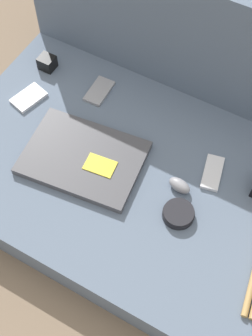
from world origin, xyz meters
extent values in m
plane|color=#7A6651|center=(0.00, 0.00, 0.00)|extent=(8.00, 8.00, 0.00)
cube|color=slate|center=(0.00, 0.00, 0.06)|extent=(1.12, 0.71, 0.12)
cube|color=slate|center=(0.00, 0.46, 0.26)|extent=(1.12, 0.20, 0.52)
cube|color=#47474C|center=(-0.13, -0.03, 0.13)|extent=(0.38, 0.29, 0.02)
cube|color=yellow|center=(-0.07, -0.03, 0.14)|extent=(0.10, 0.07, 0.00)
ellipsoid|color=gray|center=(0.16, 0.03, 0.13)|extent=(0.07, 0.05, 0.03)
cylinder|color=black|center=(0.20, -0.05, 0.13)|extent=(0.09, 0.09, 0.02)
cylinder|color=#232328|center=(0.20, -0.05, 0.14)|extent=(0.09, 0.09, 0.01)
cube|color=silver|center=(0.23, 0.12, 0.12)|extent=(0.08, 0.13, 0.01)
cube|color=silver|center=(-0.41, 0.09, 0.12)|extent=(0.09, 0.12, 0.01)
cube|color=#99999E|center=(-0.23, 0.22, 0.12)|extent=(0.07, 0.11, 0.01)
cube|color=black|center=(-0.44, 0.23, 0.14)|extent=(0.05, 0.05, 0.05)
camera|label=1|loc=(0.35, -0.62, 1.31)|focal=50.00mm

